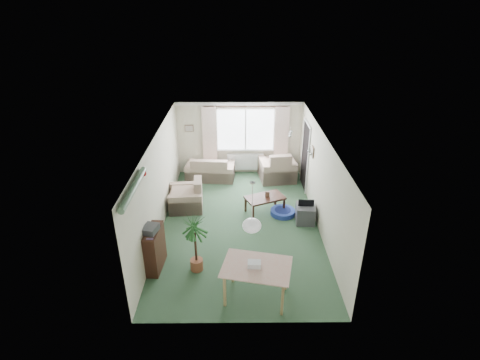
{
  "coord_description": "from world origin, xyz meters",
  "views": [
    {
      "loc": [
        -0.07,
        -8.2,
        5.35
      ],
      "look_at": [
        0.0,
        0.3,
        1.15
      ],
      "focal_mm": 28.0,
      "sensor_mm": 36.0,
      "label": 1
    }
  ],
  "objects_px": {
    "coffee_table": "(265,204)",
    "pet_bed": "(283,212)",
    "sofa": "(210,168)",
    "bookshelf": "(155,249)",
    "armchair_left": "(186,194)",
    "houseplant": "(195,243)",
    "armchair_corner": "(277,165)",
    "tv_cube": "(305,214)",
    "dining_table": "(256,282)"
  },
  "relations": [
    {
      "from": "houseplant",
      "to": "tv_cube",
      "type": "xyz_separation_m",
      "value": [
        2.65,
        1.89,
        -0.45
      ]
    },
    {
      "from": "sofa",
      "to": "pet_bed",
      "type": "relative_size",
      "value": 2.3
    },
    {
      "from": "coffee_table",
      "to": "dining_table",
      "type": "xyz_separation_m",
      "value": [
        -0.39,
        -3.25,
        0.14
      ]
    },
    {
      "from": "armchair_corner",
      "to": "armchair_left",
      "type": "height_order",
      "value": "armchair_corner"
    },
    {
      "from": "armchair_corner",
      "to": "armchair_left",
      "type": "distance_m",
      "value": 3.27
    },
    {
      "from": "sofa",
      "to": "tv_cube",
      "type": "height_order",
      "value": "sofa"
    },
    {
      "from": "armchair_left",
      "to": "tv_cube",
      "type": "relative_size",
      "value": 1.81
    },
    {
      "from": "tv_cube",
      "to": "dining_table",
      "type": "bearing_deg",
      "value": -113.19
    },
    {
      "from": "sofa",
      "to": "bookshelf",
      "type": "relative_size",
      "value": 1.59
    },
    {
      "from": "armchair_left",
      "to": "bookshelf",
      "type": "distance_m",
      "value": 2.59
    },
    {
      "from": "armchair_corner",
      "to": "dining_table",
      "type": "height_order",
      "value": "armchair_corner"
    },
    {
      "from": "armchair_corner",
      "to": "armchair_left",
      "type": "bearing_deg",
      "value": 26.88
    },
    {
      "from": "armchair_corner",
      "to": "tv_cube",
      "type": "bearing_deg",
      "value": 93.68
    },
    {
      "from": "armchair_left",
      "to": "houseplant",
      "type": "distance_m",
      "value": 2.72
    },
    {
      "from": "coffee_table",
      "to": "tv_cube",
      "type": "xyz_separation_m",
      "value": [
        1.02,
        -0.51,
        0.01
      ]
    },
    {
      "from": "coffee_table",
      "to": "armchair_corner",
      "type": "bearing_deg",
      "value": 75.63
    },
    {
      "from": "bookshelf",
      "to": "pet_bed",
      "type": "relative_size",
      "value": 1.45
    },
    {
      "from": "coffee_table",
      "to": "tv_cube",
      "type": "relative_size",
      "value": 1.96
    },
    {
      "from": "armchair_corner",
      "to": "coffee_table",
      "type": "relative_size",
      "value": 1.06
    },
    {
      "from": "bookshelf",
      "to": "armchair_left",
      "type": "bearing_deg",
      "value": 86.65
    },
    {
      "from": "houseplant",
      "to": "dining_table",
      "type": "bearing_deg",
      "value": -34.22
    },
    {
      "from": "tv_cube",
      "to": "armchair_left",
      "type": "bearing_deg",
      "value": 170.57
    },
    {
      "from": "armchair_left",
      "to": "tv_cube",
      "type": "distance_m",
      "value": 3.3
    },
    {
      "from": "tv_cube",
      "to": "sofa",
      "type": "bearing_deg",
      "value": 139.27
    },
    {
      "from": "armchair_corner",
      "to": "dining_table",
      "type": "relative_size",
      "value": 0.92
    },
    {
      "from": "tv_cube",
      "to": "coffee_table",
      "type": "bearing_deg",
      "value": 157.5
    },
    {
      "from": "armchair_corner",
      "to": "armchair_left",
      "type": "xyz_separation_m",
      "value": [
        -2.71,
        -1.82,
        -0.06
      ]
    },
    {
      "from": "armchair_corner",
      "to": "bookshelf",
      "type": "distance_m",
      "value": 5.35
    },
    {
      "from": "coffee_table",
      "to": "pet_bed",
      "type": "bearing_deg",
      "value": -15.25
    },
    {
      "from": "armchair_corner",
      "to": "coffee_table",
      "type": "distance_m",
      "value": 2.16
    },
    {
      "from": "dining_table",
      "to": "pet_bed",
      "type": "distance_m",
      "value": 3.25
    },
    {
      "from": "coffee_table",
      "to": "tv_cube",
      "type": "distance_m",
      "value": 1.14
    },
    {
      "from": "armchair_left",
      "to": "tv_cube",
      "type": "xyz_separation_m",
      "value": [
        3.2,
        -0.77,
        -0.19
      ]
    },
    {
      "from": "sofa",
      "to": "coffee_table",
      "type": "distance_m",
      "value": 2.65
    },
    {
      "from": "sofa",
      "to": "bookshelf",
      "type": "xyz_separation_m",
      "value": [
        -0.91,
        -4.41,
        0.1
      ]
    },
    {
      "from": "sofa",
      "to": "armchair_left",
      "type": "height_order",
      "value": "armchair_left"
    },
    {
      "from": "dining_table",
      "to": "pet_bed",
      "type": "bearing_deg",
      "value": 74.33
    },
    {
      "from": "pet_bed",
      "to": "bookshelf",
      "type": "bearing_deg",
      "value": -144.06
    },
    {
      "from": "armchair_left",
      "to": "pet_bed",
      "type": "height_order",
      "value": "armchair_left"
    },
    {
      "from": "pet_bed",
      "to": "sofa",
      "type": "bearing_deg",
      "value": 133.18
    },
    {
      "from": "armchair_corner",
      "to": "dining_table",
      "type": "bearing_deg",
      "value": 73.18
    },
    {
      "from": "sofa",
      "to": "houseplant",
      "type": "xyz_separation_m",
      "value": [
        -0.02,
        -4.5,
        0.3
      ]
    },
    {
      "from": "armchair_corner",
      "to": "bookshelf",
      "type": "relative_size",
      "value": 1.13
    },
    {
      "from": "armchair_left",
      "to": "tv_cube",
      "type": "height_order",
      "value": "armchair_left"
    },
    {
      "from": "dining_table",
      "to": "pet_bed",
      "type": "xyz_separation_m",
      "value": [
        0.87,
        3.11,
        -0.3
      ]
    },
    {
      "from": "pet_bed",
      "to": "houseplant",
      "type": "bearing_deg",
      "value": -133.07
    },
    {
      "from": "sofa",
      "to": "bookshelf",
      "type": "distance_m",
      "value": 4.51
    },
    {
      "from": "armchair_left",
      "to": "houseplant",
      "type": "xyz_separation_m",
      "value": [
        0.55,
        -2.66,
        0.26
      ]
    },
    {
      "from": "dining_table",
      "to": "houseplant",
      "type": "bearing_deg",
      "value": 145.78
    },
    {
      "from": "sofa",
      "to": "armchair_left",
      "type": "relative_size",
      "value": 1.61
    }
  ]
}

